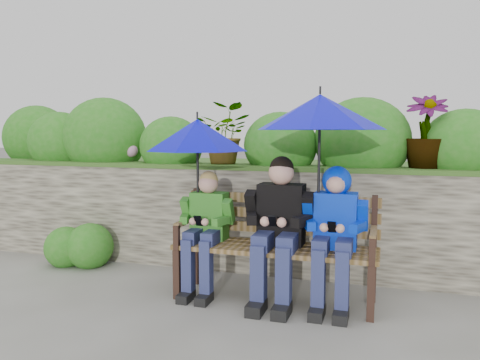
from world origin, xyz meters
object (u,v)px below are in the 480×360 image
(boy_left, at_px, (206,225))
(umbrella_right, at_px, (320,112))
(park_bench, at_px, (276,239))
(boy_middle, at_px, (279,223))
(umbrella_left, at_px, (197,135))
(boy_right, at_px, (335,224))

(boy_left, xyz_separation_m, umbrella_right, (0.92, 0.05, 0.92))
(park_bench, distance_m, boy_middle, 0.17)
(umbrella_left, distance_m, umbrella_right, 1.03)
(boy_right, bearing_deg, umbrella_right, 161.43)
(park_bench, relative_size, boy_middle, 1.40)
(boy_middle, height_order, boy_right, boy_middle)
(boy_left, bearing_deg, umbrella_right, 3.15)
(boy_right, height_order, umbrella_right, umbrella_right)
(boy_right, relative_size, umbrella_left, 1.24)
(park_bench, height_order, boy_right, boy_right)
(park_bench, height_order, umbrella_left, umbrella_left)
(umbrella_left, height_order, umbrella_right, umbrella_right)
(boy_right, bearing_deg, boy_middle, -177.41)
(boy_right, xyz_separation_m, umbrella_right, (-0.13, 0.04, 0.86))
(boy_right, height_order, umbrella_left, umbrella_left)
(park_bench, height_order, boy_left, boy_left)
(umbrella_left, bearing_deg, umbrella_right, -0.53)
(boy_middle, xyz_separation_m, umbrella_right, (0.30, 0.06, 0.87))
(umbrella_right, bearing_deg, boy_left, -176.85)
(umbrella_left, bearing_deg, park_bench, 0.52)
(umbrella_left, relative_size, umbrella_right, 0.86)
(boy_left, relative_size, umbrella_left, 1.17)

